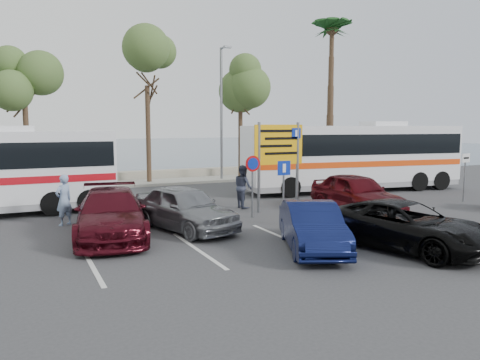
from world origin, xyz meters
name	(u,v)px	position (x,y,z in m)	size (l,w,h in m)	color
ground	(300,228)	(0.00, 0.00, 0.00)	(120.00, 120.00, 0.00)	#353537
kerb_strip	(174,181)	(0.00, 14.00, 0.07)	(44.00, 2.40, 0.15)	#9B998C
seawall	(164,175)	(0.00, 16.00, 0.30)	(48.00, 0.80, 0.60)	#A29A81
sea	(79,148)	(0.00, 60.00, 0.01)	(140.00, 140.00, 0.00)	#3F5865
tree_left	(23,76)	(-8.00, 14.00, 6.00)	(3.20, 3.20, 7.20)	#382619
tree_mid	(147,70)	(-1.50, 14.00, 6.65)	(3.20, 3.20, 8.00)	#382619
tree_right	(240,82)	(4.50, 14.00, 6.17)	(3.20, 3.20, 7.40)	#382619
palm_tree	(332,32)	(11.50, 14.00, 9.87)	(4.80, 4.80, 11.20)	#382619
street_lamp_right	(222,107)	(3.00, 13.52, 4.60)	(0.45, 1.15, 8.01)	slate
direction_sign	(279,151)	(1.00, 3.20, 2.43)	(2.20, 0.12, 3.60)	slate
sign_no_stop	(253,176)	(-0.60, 2.38, 1.58)	(0.60, 0.08, 2.35)	slate
sign_parking	(284,183)	(-0.20, 0.79, 1.47)	(0.50, 0.07, 2.25)	slate
sign_taxi	(465,171)	(9.80, 1.49, 1.42)	(0.50, 0.07, 2.20)	slate
lane_markings	(287,238)	(-1.14, -1.00, 0.00)	(12.02, 4.20, 0.01)	silver
coach_bus_right	(353,159)	(7.50, 6.50, 1.70)	(12.01, 4.09, 3.67)	white
car_silver_a	(184,208)	(-3.60, 1.50, 0.75)	(1.76, 4.38, 1.49)	gray
car_blue	(312,227)	(-1.20, -2.44, 0.66)	(1.40, 4.01, 1.32)	#0E1643
car_maroon	(111,214)	(-6.00, 1.50, 0.75)	(2.09, 5.15, 1.49)	#470B16
car_red	(356,193)	(3.60, 1.50, 0.78)	(1.85, 4.60, 1.57)	#4F0B12
suv_black	(405,226)	(1.20, -3.50, 0.67)	(2.24, 4.85, 1.35)	black
pedestrian_near	(64,200)	(-7.14, 4.03, 0.89)	(0.65, 0.43, 1.78)	#839ABE
pedestrian_far	(243,187)	(0.00, 4.40, 0.91)	(0.88, 0.69, 1.82)	#353B50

